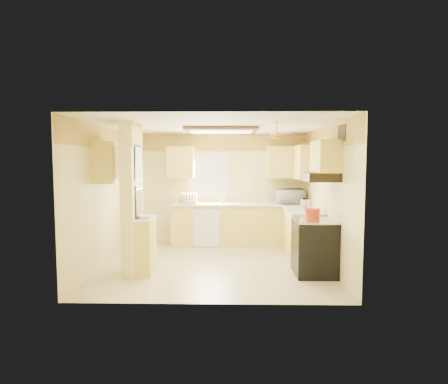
{
  "coord_description": "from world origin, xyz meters",
  "views": [
    {
      "loc": [
        0.3,
        -6.67,
        1.88
      ],
      "look_at": [
        0.16,
        0.35,
        1.29
      ],
      "focal_mm": 30.0,
      "sensor_mm": 36.0,
      "label": 1
    }
  ],
  "objects_px": {
    "microwave": "(290,196)",
    "bowl": "(145,217)",
    "kettle": "(305,205)",
    "dutch_oven": "(312,213)",
    "stove": "(314,247)"
  },
  "relations": [
    {
      "from": "dutch_oven",
      "to": "bowl",
      "type": "bearing_deg",
      "value": -176.42
    },
    {
      "from": "bowl",
      "to": "dutch_oven",
      "type": "relative_size",
      "value": 0.84
    },
    {
      "from": "microwave",
      "to": "bowl",
      "type": "height_order",
      "value": "microwave"
    },
    {
      "from": "stove",
      "to": "dutch_oven",
      "type": "relative_size",
      "value": 3.49
    },
    {
      "from": "bowl",
      "to": "dutch_oven",
      "type": "distance_m",
      "value": 2.79
    },
    {
      "from": "bowl",
      "to": "kettle",
      "type": "height_order",
      "value": "kettle"
    },
    {
      "from": "dutch_oven",
      "to": "kettle",
      "type": "height_order",
      "value": "kettle"
    },
    {
      "from": "bowl",
      "to": "dutch_oven",
      "type": "xyz_separation_m",
      "value": [
        2.78,
        0.17,
        0.04
      ]
    },
    {
      "from": "stove",
      "to": "microwave",
      "type": "distance_m",
      "value": 2.23
    },
    {
      "from": "stove",
      "to": "kettle",
      "type": "xyz_separation_m",
      "value": [
        0.01,
        0.87,
        0.6
      ]
    },
    {
      "from": "bowl",
      "to": "kettle",
      "type": "relative_size",
      "value": 0.87
    },
    {
      "from": "dutch_oven",
      "to": "kettle",
      "type": "distance_m",
      "value": 0.77
    },
    {
      "from": "stove",
      "to": "bowl",
      "type": "height_order",
      "value": "bowl"
    },
    {
      "from": "microwave",
      "to": "bowl",
      "type": "distance_m",
      "value": 3.51
    },
    {
      "from": "bowl",
      "to": "stove",
      "type": "bearing_deg",
      "value": 1.36
    }
  ]
}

